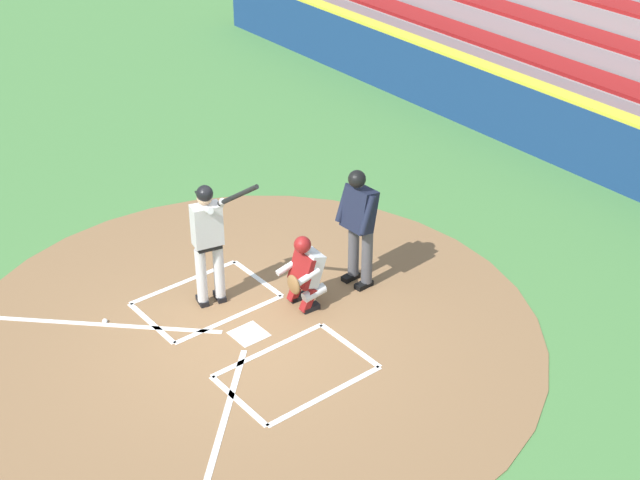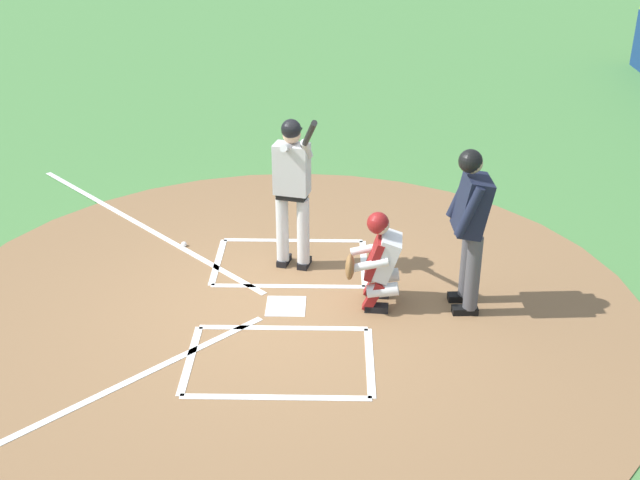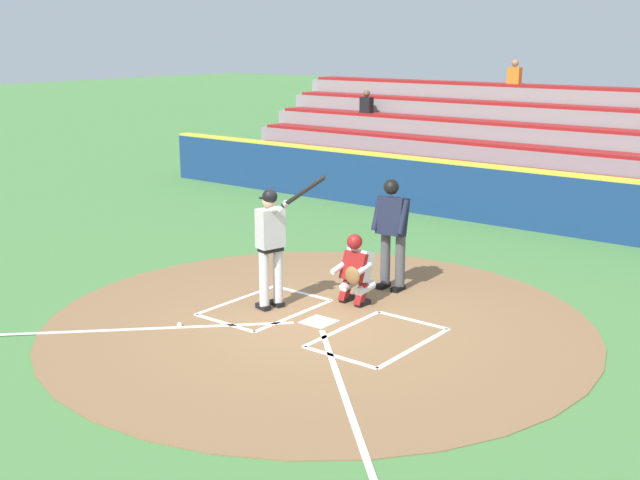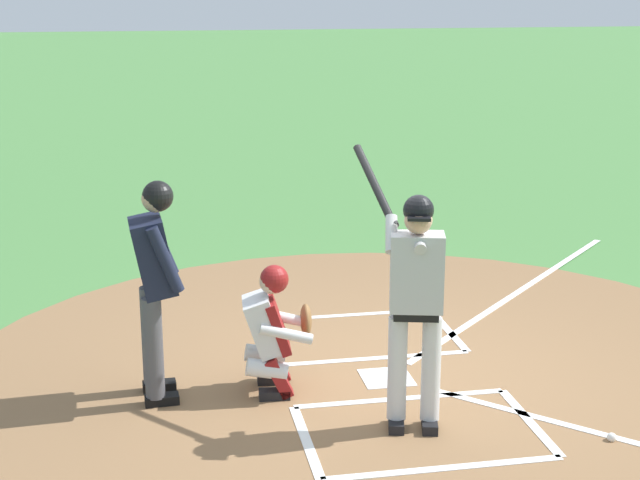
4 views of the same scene
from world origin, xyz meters
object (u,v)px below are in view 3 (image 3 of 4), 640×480
Objects in this scene: plate_umpire at (392,227)px; batter at (271,240)px; catcher at (356,268)px; baseball at (180,325)px.

batter is at bearing 64.83° from plate_umpire.
plate_umpire reaches higher than catcher.
catcher is at bearing 87.95° from plate_umpire.
plate_umpire is (-0.03, -0.96, 0.49)m from catcher.
baseball is at bearing 67.00° from plate_umpire.
plate_umpire is at bearing -92.05° from catcher.
catcher is 15.27× the size of baseball.
catcher is at bearing -120.09° from baseball.
plate_umpire is 3.80m from baseball.
batter is 1.14× the size of plate_umpire.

